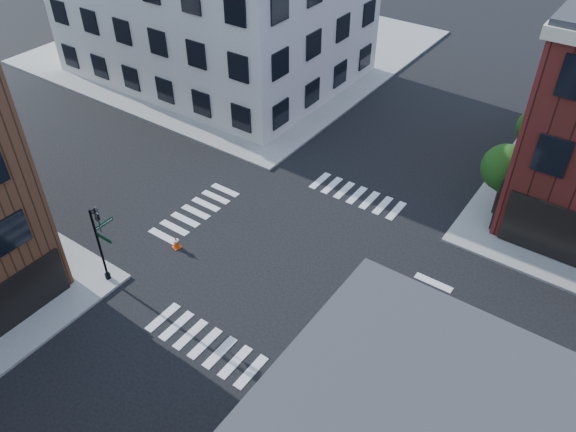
# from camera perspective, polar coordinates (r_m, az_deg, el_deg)

# --- Properties ---
(ground) EXTENTS (120.00, 120.00, 0.00)m
(ground) POSITION_cam_1_polar(r_m,az_deg,el_deg) (30.34, 0.41, -4.33)
(ground) COLOR black
(ground) RESTS_ON ground
(sidewalk_nw) EXTENTS (30.00, 30.00, 0.15)m
(sidewalk_nw) POSITION_cam_1_polar(r_m,az_deg,el_deg) (55.63, -5.18, 16.80)
(sidewalk_nw) COLOR gray
(sidewalk_nw) RESTS_ON ground
(building_nw) EXTENTS (22.00, 16.00, 11.00)m
(building_nw) POSITION_cam_1_polar(r_m,az_deg,el_deg) (49.02, -7.58, 20.33)
(building_nw) COLOR beige
(building_nw) RESTS_ON ground
(tree_near) EXTENTS (2.69, 2.69, 4.49)m
(tree_near) POSITION_cam_1_polar(r_m,az_deg,el_deg) (33.60, 21.26, 4.34)
(tree_near) COLOR black
(tree_near) RESTS_ON ground
(tree_far) EXTENTS (2.43, 2.43, 4.07)m
(tree_far) POSITION_cam_1_polar(r_m,az_deg,el_deg) (38.91, 23.90, 7.95)
(tree_far) COLOR black
(tree_far) RESTS_ON ground
(signal_pole) EXTENTS (1.29, 1.24, 4.60)m
(signal_pole) POSITION_cam_1_polar(r_m,az_deg,el_deg) (28.74, -18.53, -2.08)
(signal_pole) COLOR black
(signal_pole) RESTS_ON ground
(box_truck) EXTENTS (7.66, 2.90, 3.40)m
(box_truck) POSITION_cam_1_polar(r_m,az_deg,el_deg) (24.44, 26.07, -17.93)
(box_truck) COLOR silver
(box_truck) RESTS_ON ground
(traffic_cone) EXTENTS (0.51, 0.51, 0.77)m
(traffic_cone) POSITION_cam_1_polar(r_m,az_deg,el_deg) (31.36, -11.29, -2.63)
(traffic_cone) COLOR #F5430A
(traffic_cone) RESTS_ON ground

